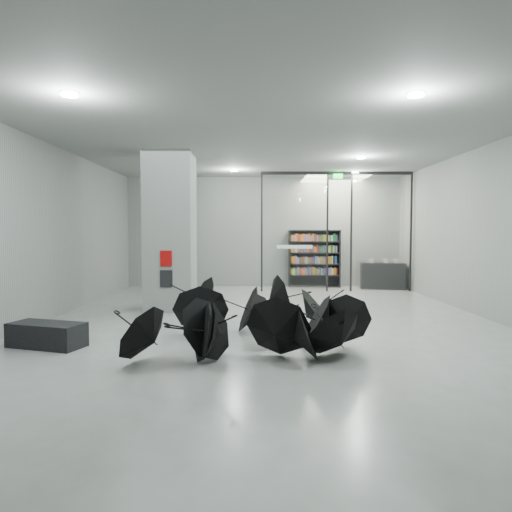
{
  "coord_description": "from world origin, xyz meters",
  "views": [
    {
      "loc": [
        -0.32,
        -9.63,
        1.98
      ],
      "look_at": [
        -0.3,
        1.5,
        1.4
      ],
      "focal_mm": 31.74,
      "sensor_mm": 36.0,
      "label": 1
    }
  ],
  "objects_px": {
    "column": "(170,232)",
    "shop_counter": "(383,276)",
    "bench": "(47,335)",
    "bookshelf": "(314,258)",
    "umbrella_cluster": "(252,327)"
  },
  "relations": [
    {
      "from": "column",
      "to": "shop_counter",
      "type": "height_order",
      "value": "column"
    },
    {
      "from": "column",
      "to": "bench",
      "type": "bearing_deg",
      "value": -110.27
    },
    {
      "from": "bookshelf",
      "to": "shop_counter",
      "type": "bearing_deg",
      "value": -9.36
    },
    {
      "from": "column",
      "to": "shop_counter",
      "type": "xyz_separation_m",
      "value": [
        6.66,
        4.14,
        -1.54
      ]
    },
    {
      "from": "bench",
      "to": "umbrella_cluster",
      "type": "relative_size",
      "value": 0.29
    },
    {
      "from": "bench",
      "to": "shop_counter",
      "type": "relative_size",
      "value": 0.85
    },
    {
      "from": "column",
      "to": "bookshelf",
      "type": "bearing_deg",
      "value": 47.59
    },
    {
      "from": "bookshelf",
      "to": "shop_counter",
      "type": "distance_m",
      "value": 2.46
    },
    {
      "from": "umbrella_cluster",
      "to": "shop_counter",
      "type": "bearing_deg",
      "value": 59.88
    },
    {
      "from": "umbrella_cluster",
      "to": "column",
      "type": "bearing_deg",
      "value": 120.18
    },
    {
      "from": "shop_counter",
      "to": "bench",
      "type": "bearing_deg",
      "value": -124.66
    },
    {
      "from": "shop_counter",
      "to": "umbrella_cluster",
      "type": "bearing_deg",
      "value": -109.56
    },
    {
      "from": "shop_counter",
      "to": "umbrella_cluster",
      "type": "distance_m",
      "value": 9.02
    },
    {
      "from": "column",
      "to": "umbrella_cluster",
      "type": "distance_m",
      "value": 4.56
    },
    {
      "from": "bench",
      "to": "bookshelf",
      "type": "bearing_deg",
      "value": 73.27
    }
  ]
}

